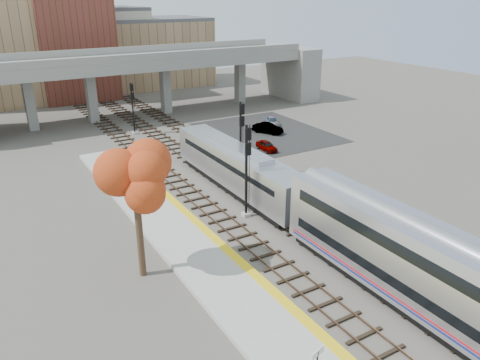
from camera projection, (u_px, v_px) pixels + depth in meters
ground at (322, 258)px, 32.27m from camera, size 160.00×160.00×0.00m
platform at (231, 288)px, 28.78m from camera, size 4.50×60.00×0.35m
yellow_strip at (257, 276)px, 29.61m from camera, size 0.70×60.00×0.01m
tracks at (241, 193)px, 42.66m from camera, size 10.70×95.00×0.25m
overpass at (151, 75)px, 68.34m from camera, size 54.00×12.00×9.50m
buildings_far at (88, 48)px, 83.06m from camera, size 43.00×21.00×20.60m
parking_lot at (266, 132)px, 61.22m from camera, size 14.00×18.00×0.04m
locomotive at (238, 167)px, 42.50m from camera, size 3.02×19.05×4.10m
coach at (457, 289)px, 24.26m from camera, size 3.03×25.00×5.00m
signal_mast_near at (247, 171)px, 36.86m from camera, size 0.60×0.64×7.71m
signal_mast_mid at (241, 140)px, 45.07m from camera, size 0.60×0.64×7.54m
signal_mast_far at (133, 110)px, 59.27m from camera, size 0.60×0.64×6.61m
tree at (135, 181)px, 27.98m from camera, size 3.60×3.60×8.90m
car_a at (267, 146)px, 53.94m from camera, size 1.43×3.31×1.11m
car_b at (268, 128)px, 60.50m from camera, size 3.13×4.19×1.32m
car_c at (272, 121)px, 64.21m from camera, size 2.84×4.03×1.08m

